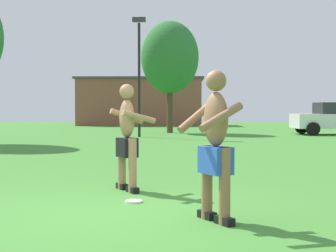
% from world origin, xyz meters
% --- Properties ---
extents(ground_plane, '(80.00, 80.00, 0.00)m').
position_xyz_m(ground_plane, '(0.00, 0.00, 0.00)').
color(ground_plane, '#428433').
extents(player_near, '(0.76, 0.76, 1.68)m').
position_xyz_m(player_near, '(0.09, 1.72, 0.88)').
color(player_near, black).
rests_on(player_near, ground_plane).
extents(player_in_blue, '(0.76, 0.83, 1.73)m').
position_xyz_m(player_in_blue, '(1.33, -0.34, 0.92)').
color(player_in_blue, black).
rests_on(player_in_blue, ground_plane).
extents(frisbee, '(0.24, 0.24, 0.03)m').
position_xyz_m(frisbee, '(0.28, 0.79, 0.01)').
color(frisbee, white).
rests_on(frisbee, ground_plane).
extents(lamp_post, '(0.60, 0.24, 5.37)m').
position_xyz_m(lamp_post, '(-0.99, 16.05, 3.32)').
color(lamp_post, black).
rests_on(lamp_post, ground_plane).
extents(outbuilding_behind_lot, '(9.57, 4.25, 3.61)m').
position_xyz_m(outbuilding_behind_lot, '(-2.26, 31.44, 1.81)').
color(outbuilding_behind_lot, brown).
rests_on(outbuilding_behind_lot, ground_plane).
extents(tree_right_field, '(3.04, 3.04, 5.87)m').
position_xyz_m(tree_right_field, '(0.29, 19.82, 3.95)').
color(tree_right_field, '#4C3823').
rests_on(tree_right_field, ground_plane).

